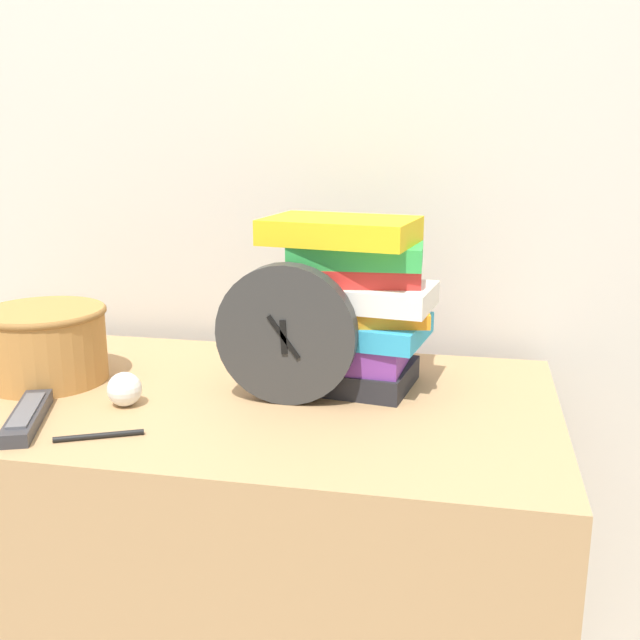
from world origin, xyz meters
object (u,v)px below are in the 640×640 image
(book_stack, at_px, (353,303))
(crumpled_paper_ball, at_px, (125,389))
(basket, at_px, (45,342))
(tv_remote, at_px, (27,417))
(desk_clock, at_px, (286,334))
(pen, at_px, (99,436))

(book_stack, height_order, crumpled_paper_ball, book_stack)
(basket, xyz_separation_m, crumpled_paper_ball, (0.18, -0.08, -0.04))
(book_stack, bearing_deg, tv_remote, -148.22)
(book_stack, relative_size, crumpled_paper_ball, 5.38)
(desk_clock, height_order, crumpled_paper_ball, desk_clock)
(basket, distance_m, crumpled_paper_ball, 0.20)
(desk_clock, relative_size, tv_remote, 1.19)
(tv_remote, height_order, pen, tv_remote)
(desk_clock, distance_m, crumpled_paper_ball, 0.26)
(book_stack, distance_m, crumpled_paper_ball, 0.39)
(book_stack, xyz_separation_m, crumpled_paper_ball, (-0.33, -0.17, -0.11))
(crumpled_paper_ball, xyz_separation_m, pen, (0.02, -0.13, -0.02))
(desk_clock, relative_size, crumpled_paper_ball, 4.14)
(tv_remote, distance_m, crumpled_paper_ball, 0.14)
(desk_clock, relative_size, book_stack, 0.77)
(desk_clock, bearing_deg, book_stack, 50.99)
(desk_clock, bearing_deg, crumpled_paper_ball, -164.81)
(book_stack, relative_size, pen, 2.52)
(pen, bearing_deg, tv_remote, 167.46)
(book_stack, distance_m, tv_remote, 0.52)
(basket, bearing_deg, tv_remote, -67.35)
(book_stack, distance_m, basket, 0.52)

